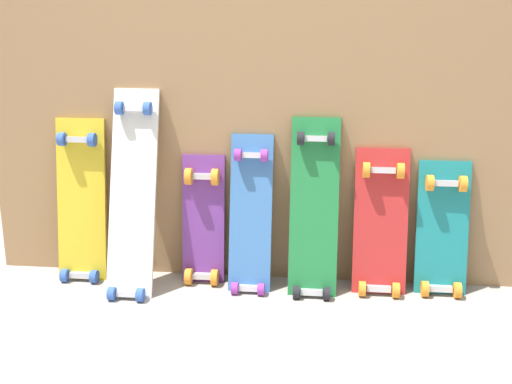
{
  "coord_description": "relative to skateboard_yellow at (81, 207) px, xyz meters",
  "views": [
    {
      "loc": [
        0.28,
        -2.69,
        1.18
      ],
      "look_at": [
        0.0,
        -0.07,
        0.43
      ],
      "focal_mm": 46.25,
      "sensor_mm": 36.0,
      "label": 1
    }
  ],
  "objects": [
    {
      "name": "skateboard_purple",
      "position": [
        0.54,
        0.01,
        -0.07
      ],
      "size": [
        0.19,
        0.16,
        0.62
      ],
      "color": "#6B338C",
      "rests_on": "ground"
    },
    {
      "name": "skateboard_red",
      "position": [
        1.3,
        -0.01,
        -0.05
      ],
      "size": [
        0.22,
        0.2,
        0.67
      ],
      "color": "#B22626",
      "rests_on": "ground"
    },
    {
      "name": "skateboard_blue",
      "position": [
        0.75,
        -0.03,
        -0.03
      ],
      "size": [
        0.18,
        0.23,
        0.73
      ],
      "color": "#386BAD",
      "rests_on": "ground"
    },
    {
      "name": "skateboard_white",
      "position": [
        0.26,
        -0.09,
        0.06
      ],
      "size": [
        0.19,
        0.34,
        0.91
      ],
      "color": "silver",
      "rests_on": "ground"
    },
    {
      "name": "ground_plane",
      "position": [
        0.78,
        0.02,
        -0.32
      ],
      "size": [
        12.0,
        12.0,
        0.0
      ],
      "primitive_type": "plane",
      "color": "#9E9991"
    },
    {
      "name": "skateboard_yellow",
      "position": [
        0.0,
        0.0,
        0.0
      ],
      "size": [
        0.22,
        0.18,
        0.77
      ],
      "color": "gold",
      "rests_on": "ground"
    },
    {
      "name": "plywood_wall_panel",
      "position": [
        0.78,
        0.09,
        0.46
      ],
      "size": [
        2.38,
        0.04,
        1.55
      ],
      "primitive_type": "cube",
      "color": "#99724C",
      "rests_on": "ground"
    },
    {
      "name": "skateboard_teal",
      "position": [
        1.56,
        0.0,
        -0.07
      ],
      "size": [
        0.21,
        0.17,
        0.62
      ],
      "color": "#197A7F",
      "rests_on": "ground"
    },
    {
      "name": "skateboard_green",
      "position": [
        1.02,
        -0.04,
        0.01
      ],
      "size": [
        0.2,
        0.24,
        0.8
      ],
      "color": "#1E7238",
      "rests_on": "ground"
    }
  ]
}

